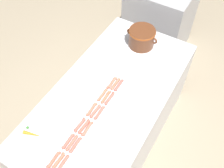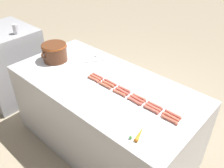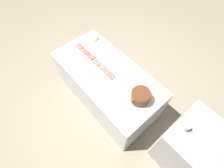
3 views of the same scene
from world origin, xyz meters
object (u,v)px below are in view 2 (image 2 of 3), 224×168
at_px(hot_dog_13, 155,105).
at_px(hot_dog_9, 122,91).
at_px(hot_dog_7, 153,107).
at_px(hot_dog_5, 93,79).
at_px(carrot, 139,133).
at_px(hot_dog_16, 111,82).
at_px(hot_dog_15, 124,89).
at_px(hot_dog_17, 98,76).
at_px(hot_dog_8, 137,99).
at_px(hot_dog_12, 173,114).
at_px(hot_dog_10, 108,84).
at_px(soda_can, 16,29).
at_px(hot_dog_4, 105,85).
at_px(hot_dog_0, 169,120).
at_px(bean_pot, 55,51).
at_px(hot_dog_3, 119,93).
at_px(hot_dog_1, 151,109).
at_px(back_cabinet, 8,65).
at_px(hot_dog_14, 139,97).
at_px(hot_dog_6, 171,117).
at_px(serving_spoon, 96,57).
at_px(hot_dog_11, 96,77).
at_px(hot_dog_2, 135,101).

bearing_deg(hot_dog_13, hot_dog_9, 95.53).
distance_m(hot_dog_7, hot_dog_9, 0.34).
height_order(hot_dog_5, carrot, carrot).
bearing_deg(hot_dog_16, hot_dog_15, -89.46).
bearing_deg(hot_dog_17, hot_dog_8, -93.79).
relative_size(hot_dog_8, hot_dog_17, 1.00).
bearing_deg(hot_dog_8, hot_dog_9, 89.73).
distance_m(hot_dog_12, hot_dog_13, 0.17).
distance_m(hot_dog_10, soda_can, 1.49).
height_order(hot_dog_4, soda_can, soda_can).
height_order(hot_dog_0, hot_dog_15, same).
relative_size(hot_dog_10, bean_pot, 0.45).
bearing_deg(hot_dog_5, hot_dog_3, -90.45).
height_order(hot_dog_1, hot_dog_17, same).
xyz_separation_m(hot_dog_1, hot_dog_5, (-0.00, 0.69, 0.00)).
xyz_separation_m(hot_dog_0, hot_dog_13, (0.07, 0.18, 0.00)).
bearing_deg(hot_dog_3, back_cabinet, 94.77).
bearing_deg(hot_dog_9, carrot, -125.93).
xyz_separation_m(hot_dog_7, hot_dog_15, (0.04, 0.35, 0.00)).
relative_size(hot_dog_9, hot_dog_14, 1.00).
xyz_separation_m(hot_dog_9, hot_dog_16, (0.04, 0.18, 0.00)).
bearing_deg(hot_dog_16, bean_pot, 95.59).
relative_size(hot_dog_0, hot_dog_16, 1.00).
height_order(hot_dog_6, hot_dog_10, same).
relative_size(back_cabinet, serving_spoon, 4.21).
height_order(hot_dog_10, hot_dog_11, same).
xyz_separation_m(hot_dog_4, hot_dog_15, (0.08, -0.17, 0.00)).
distance_m(back_cabinet, bean_pot, 1.09).
xyz_separation_m(hot_dog_5, carrot, (-0.28, -0.78, 0.00)).
bearing_deg(hot_dog_10, serving_spoon, 57.41).
bearing_deg(hot_dog_4, hot_dog_6, -87.05).
relative_size(hot_dog_1, hot_dog_3, 1.00).
relative_size(hot_dog_1, hot_dog_12, 1.00).
bearing_deg(hot_dog_0, hot_dog_13, 68.31).
xyz_separation_m(hot_dog_8, carrot, (-0.32, -0.27, 0.00)).
relative_size(hot_dog_10, serving_spoon, 0.65).
distance_m(hot_dog_4, hot_dog_10, 0.04).
bearing_deg(hot_dog_5, hot_dog_4, -91.11).
bearing_deg(hot_dog_8, hot_dog_6, -90.50).
xyz_separation_m(hot_dog_1, serving_spoon, (0.34, 1.00, -0.01)).
distance_m(back_cabinet, hot_dog_17, 1.63).
distance_m(back_cabinet, hot_dog_7, 2.31).
distance_m(hot_dog_3, soda_can, 1.66).
bearing_deg(serving_spoon, hot_dog_11, -135.20).
distance_m(hot_dog_10, hot_dog_11, 0.17).
bearing_deg(hot_dog_17, hot_dog_6, -92.49).
relative_size(hot_dog_2, hot_dog_4, 1.00).
height_order(back_cabinet, hot_dog_3, back_cabinet).
height_order(hot_dog_4, hot_dog_8, same).
distance_m(hot_dog_6, hot_dog_13, 0.18).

